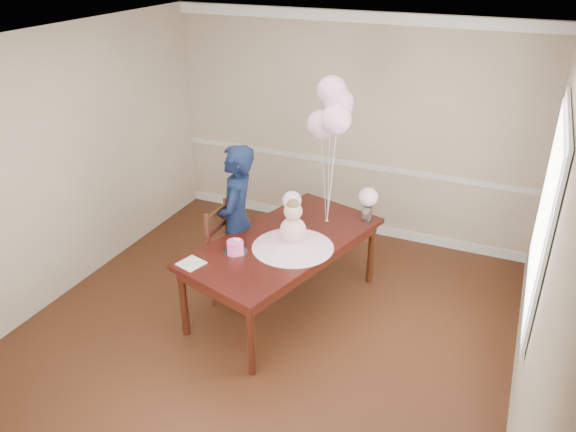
{
  "coord_description": "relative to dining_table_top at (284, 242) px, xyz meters",
  "views": [
    {
      "loc": [
        1.95,
        -3.78,
        3.43
      ],
      "look_at": [
        0.05,
        0.58,
        1.05
      ],
      "focal_mm": 35.0,
      "sensor_mm": 36.0,
      "label": 1
    }
  ],
  "objects": [
    {
      "name": "balloon_ribbon_c",
      "position": [
        0.28,
        0.56,
        0.57
      ],
      "size": [
        0.05,
        0.09,
        1.07
      ],
      "primitive_type": "cylinder",
      "rotation": [
        -0.09,
        0.02,
        -0.28
      ],
      "color": "white",
      "rests_on": "balloon_weight"
    },
    {
      "name": "chair_slat_top",
      "position": [
        -0.69,
        -0.11,
        0.23
      ],
      "size": [
        0.03,
        0.42,
        0.05
      ],
      "primitive_type": "cube",
      "rotation": [
        0.0,
        0.0,
        0.0
      ],
      "color": "#341D0E",
      "rests_on": "dining_chair_seat"
    },
    {
      "name": "chair_leg_bl",
      "position": [
        -0.67,
        0.08,
        -0.52
      ],
      "size": [
        0.04,
        0.04,
        0.45
      ],
      "primitive_type": "cylinder",
      "rotation": [
        0.0,
        0.0,
        0.0
      ],
      "color": "#33180E",
      "rests_on": "floor"
    },
    {
      "name": "roses_near",
      "position": [
        -0.06,
        0.34,
        0.29
      ],
      "size": [
        0.2,
        0.2,
        0.2
      ],
      "primitive_type": "sphere",
      "color": "white",
      "rests_on": "rose_vase_near"
    },
    {
      "name": "baby_head",
      "position": [
        0.13,
        -0.09,
        0.41
      ],
      "size": [
        0.18,
        0.18,
        0.18
      ],
      "primitive_type": "sphere",
      "color": "beige",
      "rests_on": "baby_torso"
    },
    {
      "name": "floor",
      "position": [
        -0.0,
        -0.59,
        -0.75
      ],
      "size": [
        4.5,
        5.0,
        0.0
      ],
      "primitive_type": "cube",
      "color": "black",
      "rests_on": "ground"
    },
    {
      "name": "wall_front",
      "position": [
        -0.0,
        -3.09,
        0.6
      ],
      "size": [
        4.5,
        0.02,
        2.7
      ],
      "primitive_type": "cube",
      "color": "tan",
      "rests_on": "floor"
    },
    {
      "name": "cake_platter",
      "position": [
        -0.33,
        -0.39,
        0.03
      ],
      "size": [
        0.28,
        0.28,
        0.01
      ],
      "primitive_type": "cylinder",
      "rotation": [
        0.0,
        0.0,
        -0.28
      ],
      "color": "silver",
      "rests_on": "dining_table_top"
    },
    {
      "name": "chair_slat_mid",
      "position": [
        -0.69,
        -0.11,
        0.06
      ],
      "size": [
        0.03,
        0.42,
        0.05
      ],
      "primitive_type": "cube",
      "rotation": [
        0.0,
        0.0,
        0.0
      ],
      "color": "#33130D",
      "rests_on": "dining_chair_seat"
    },
    {
      "name": "chair_slat_low",
      "position": [
        -0.69,
        -0.11,
        -0.1
      ],
      "size": [
        0.03,
        0.42,
        0.05
      ],
      "primitive_type": "cube",
      "rotation": [
        0.0,
        0.0,
        0.0
      ],
      "color": "#3D2310",
      "rests_on": "dining_chair_seat"
    },
    {
      "name": "dining_chair_seat",
      "position": [
        -0.48,
        -0.11,
        -0.28
      ],
      "size": [
        0.46,
        0.46,
        0.05
      ],
      "primitive_type": "cube",
      "rotation": [
        0.0,
        0.0,
        0.0
      ],
      "color": "#38190F",
      "rests_on": "chair_leg_fl"
    },
    {
      "name": "balloon_c",
      "position": [
        0.3,
        0.61,
        1.26
      ],
      "size": [
        0.29,
        0.29,
        0.29
      ],
      "primitive_type": "sphere",
      "color": "#DD9CBD",
      "rests_on": "balloon_ribbon_c"
    },
    {
      "name": "cake_flower_b",
      "position": [
        -0.29,
        -0.38,
        0.15
      ],
      "size": [
        0.03,
        0.03,
        0.03
      ],
      "primitive_type": "sphere",
      "color": "white",
      "rests_on": "birthday_cake"
    },
    {
      "name": "chair_back_post_l",
      "position": [
        -0.69,
        -0.29,
        0.02
      ],
      "size": [
        0.04,
        0.04,
        0.58
      ],
      "primitive_type": "cylinder",
      "rotation": [
        0.0,
        0.0,
        0.0
      ],
      "color": "#3E1610",
      "rests_on": "dining_chair_seat"
    },
    {
      "name": "dining_table_top",
      "position": [
        0.0,
        0.0,
        0.0
      ],
      "size": [
        1.56,
        2.27,
        0.05
      ],
      "primitive_type": "cube",
      "rotation": [
        0.0,
        0.0,
        -0.28
      ],
      "color": "black",
      "rests_on": "table_leg_fl"
    },
    {
      "name": "crown_molding",
      "position": [
        -0.0,
        1.9,
        1.88
      ],
      "size": [
        4.5,
        0.02,
        0.12
      ],
      "primitive_type": "cube",
      "color": "white",
      "rests_on": "wall_back"
    },
    {
      "name": "chair_leg_fr",
      "position": [
        -0.29,
        -0.29,
        -0.52
      ],
      "size": [
        0.04,
        0.04,
        0.45
      ],
      "primitive_type": "cylinder",
      "rotation": [
        0.0,
        0.0,
        0.0
      ],
      "color": "#36130E",
      "rests_on": "floor"
    },
    {
      "name": "table_leg_bl",
      "position": [
        -0.15,
        1.03,
        -0.39
      ],
      "size": [
        0.09,
        0.09,
        0.72
      ],
      "primitive_type": "cylinder",
      "rotation": [
        0.0,
        0.0,
        -0.28
      ],
      "color": "black",
      "rests_on": "floor"
    },
    {
      "name": "woman",
      "position": [
        -0.56,
        0.07,
        0.08
      ],
      "size": [
        0.53,
        0.68,
        1.65
      ],
      "primitive_type": "imported",
      "rotation": [
        0.0,
        0.0,
        -1.32
      ],
      "color": "black",
      "rests_on": "floor"
    },
    {
      "name": "wall_back",
      "position": [
        -0.0,
        1.91,
        0.6
      ],
      "size": [
        4.5,
        0.02,
        2.7
      ],
      "primitive_type": "cube",
      "color": "tan",
      "rests_on": "floor"
    },
    {
      "name": "balloon_ribbon_a",
      "position": [
        0.21,
        0.53,
        0.47
      ],
      "size": [
        0.09,
        0.03,
        0.86
      ],
      "primitive_type": "cylinder",
      "rotation": [
        0.0,
        -0.1,
        -0.28
      ],
      "color": "silver",
      "rests_on": "balloon_weight"
    },
    {
      "name": "balloon_weight",
      "position": [
        0.26,
        0.52,
        0.04
      ],
      "size": [
        0.05,
        0.05,
        0.02
      ],
      "primitive_type": "cylinder",
      "rotation": [
        0.0,
        0.0,
        -0.28
      ],
      "color": "silver",
      "rests_on": "dining_table_top"
    },
    {
      "name": "table_leg_fr",
      "position": [
        0.15,
        -1.03,
        -0.39
      ],
      "size": [
        0.09,
        0.09,
        0.72
      ],
      "primitive_type": "cylinder",
      "rotation": [
        0.0,
        0.0,
        -0.28
      ],
      "color": "black",
      "rests_on": "floor"
    },
    {
      "name": "baby_hair",
      "position": [
        0.13,
        -0.09,
        0.47
      ],
      "size": [
        0.12,
        0.12,
        0.12
      ],
      "primitive_type": "sphere",
      "color": "brown",
      "rests_on": "baby_head"
    },
    {
      "name": "balloon_b",
      "position": [
        0.34,
        0.44,
        1.16
      ],
      "size": [
        0.29,
        0.29,
        0.29
      ],
      "primitive_type": "sphere",
      "color": "#FFB4D9",
      "rests_on": "balloon_ribbon_b"
    },
    {
      "name": "baby_skirt",
      "position": [
        0.13,
        -0.09,
        0.08
      ],
      "size": [
        0.97,
        0.97,
        0.1
      ],
      "primitive_type": "cone",
      "rotation": [
        0.0,
        0.0,
        -0.28
      ],
      "color": "#FFBBDB",
      "rests_on": "dining_table_top"
    },
    {
      "name": "chair_leg_br",
      "position": [
        -0.29,
        0.08,
        -0.52
      ],
      "size": [
        0.04,
        0.04,
        0.45
      ],
      "primitive_type": "cylinder",
      "rotation": [
        0.0,
        0.0,
        0.0
      ],
      "color": "#391D0F",
      "rests_on": "floor"
    },
    {
      "name": "ceiling",
      "position": [
        -0.0,
        -0.59,
        1.95
      ],
      "size": [
        4.5,
        5.0,
        0.02
      ],
      "primitive_type": "cube",
      "color": "silver",
      "rests_on": "wall_back"
    },
    {
      "name": "balloon_ribbon_b",
      "position": [
        0.3,
        0.48,
        0.52
      ],
      "size": [
        0.09,
        0.08,
        0.96
      ],
      "primitive_type": "cylinder",
      "rotation": [
        0.05,
        0.1,
        -0.28
      ],
      "color": "silver",
      "rests_on": "balloon_weight"
    },
    {
      "name": "window_blinds",
      "position": [
        2.21,
        -0.09,
        0.8
      ],
      "size": [
        0.01,
        1.5,
        1.4
      ],
      "primitive_type": "cube",
      "color": "white",
      "rests_on": "wall_right"
    },
    {
      "name": "balloon_d",
      "position": [
        0.21,
        0.66,
        1.37
      ],
      "size": [
        0.29,
        0.29,
        0.29
      ],
      "primitive_type": "sphere",
      "color": "#EEA8CC",
      "rests_on": "balloon_ribbon_d"
    },
    {
      "name": "table_leg_br",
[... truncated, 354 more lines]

